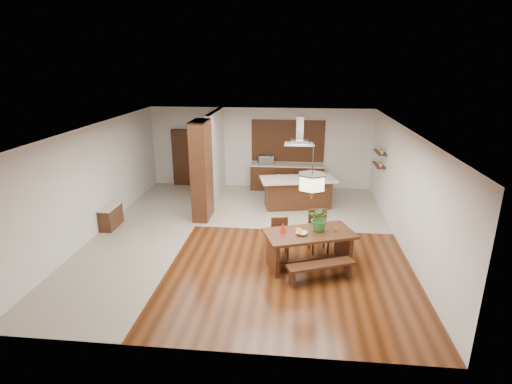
# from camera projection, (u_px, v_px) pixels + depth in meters

# --- Properties ---
(room_shell) EXTENTS (9.00, 9.04, 2.92)m
(room_shell) POSITION_uv_depth(u_px,v_px,m) (244.00, 161.00, 10.07)
(room_shell) COLOR #3A1B0A
(room_shell) RESTS_ON ground
(tile_hallway) EXTENTS (2.50, 9.00, 0.01)m
(tile_hallway) POSITION_uv_depth(u_px,v_px,m) (146.00, 231.00, 10.97)
(tile_hallway) COLOR #B3A995
(tile_hallway) RESTS_ON ground
(tile_kitchen) EXTENTS (5.50, 4.00, 0.01)m
(tile_kitchen) POSITION_uv_depth(u_px,v_px,m) (293.00, 205.00, 12.95)
(tile_kitchen) COLOR #B3A995
(tile_kitchen) RESTS_ON ground
(soffit_band) EXTENTS (8.00, 9.00, 0.02)m
(soffit_band) POSITION_uv_depth(u_px,v_px,m) (244.00, 129.00, 9.81)
(soffit_band) COLOR #36190D
(soffit_band) RESTS_ON room_shell
(partition_pier) EXTENTS (0.45, 1.00, 2.90)m
(partition_pier) POSITION_uv_depth(u_px,v_px,m) (202.00, 171.00, 11.53)
(partition_pier) COLOR black
(partition_pier) RESTS_ON ground
(partition_stub) EXTENTS (0.18, 2.40, 2.90)m
(partition_stub) POSITION_uv_depth(u_px,v_px,m) (216.00, 155.00, 13.51)
(partition_stub) COLOR silver
(partition_stub) RESTS_ON ground
(hallway_console) EXTENTS (0.37, 0.88, 0.63)m
(hallway_console) POSITION_uv_depth(u_px,v_px,m) (111.00, 217.00, 11.17)
(hallway_console) COLOR black
(hallway_console) RESTS_ON ground
(hallway_doorway) EXTENTS (1.10, 0.20, 2.10)m
(hallway_doorway) POSITION_uv_depth(u_px,v_px,m) (188.00, 158.00, 14.80)
(hallway_doorway) COLOR black
(hallway_doorway) RESTS_ON ground
(rear_counter) EXTENTS (2.60, 0.62, 0.95)m
(rear_counter) POSITION_uv_depth(u_px,v_px,m) (287.00, 177.00, 14.44)
(rear_counter) COLOR black
(rear_counter) RESTS_ON ground
(kitchen_window) EXTENTS (2.60, 0.08, 1.50)m
(kitchen_window) POSITION_uv_depth(u_px,v_px,m) (288.00, 141.00, 14.29)
(kitchen_window) COLOR #AA6533
(kitchen_window) RESTS_ON room_shell
(shelf_lower) EXTENTS (0.26, 0.90, 0.04)m
(shelf_lower) POSITION_uv_depth(u_px,v_px,m) (379.00, 165.00, 12.36)
(shelf_lower) COLOR black
(shelf_lower) RESTS_ON room_shell
(shelf_upper) EXTENTS (0.26, 0.90, 0.04)m
(shelf_upper) POSITION_uv_depth(u_px,v_px,m) (380.00, 152.00, 12.24)
(shelf_upper) COLOR black
(shelf_upper) RESTS_ON room_shell
(dining_table) EXTENTS (2.19, 1.59, 0.82)m
(dining_table) POSITION_uv_depth(u_px,v_px,m) (309.00, 241.00, 8.99)
(dining_table) COLOR black
(dining_table) RESTS_ON ground
(dining_bench) EXTENTS (1.49, 0.85, 0.41)m
(dining_bench) POSITION_uv_depth(u_px,v_px,m) (320.00, 272.00, 8.46)
(dining_bench) COLOR black
(dining_bench) RESTS_ON ground
(dining_chair_left) EXTENTS (0.47, 0.47, 0.92)m
(dining_chair_left) POSITION_uv_depth(u_px,v_px,m) (280.00, 238.00, 9.48)
(dining_chair_left) COLOR black
(dining_chair_left) RESTS_ON ground
(dining_chair_right) EXTENTS (0.55, 0.55, 1.04)m
(dining_chair_right) POSITION_uv_depth(u_px,v_px,m) (319.00, 232.00, 9.68)
(dining_chair_right) COLOR black
(dining_chair_right) RESTS_ON ground
(pendant_lantern) EXTENTS (0.64, 0.64, 1.31)m
(pendant_lantern) POSITION_uv_depth(u_px,v_px,m) (312.00, 171.00, 8.48)
(pendant_lantern) COLOR #FFF3C3
(pendant_lantern) RESTS_ON room_shell
(foliage_plant) EXTENTS (0.61, 0.56, 0.59)m
(foliage_plant) POSITION_uv_depth(u_px,v_px,m) (320.00, 218.00, 8.93)
(foliage_plant) COLOR #2B6B23
(foliage_plant) RESTS_ON dining_table
(fruit_bowl) EXTENTS (0.31, 0.31, 0.06)m
(fruit_bowl) POSITION_uv_depth(u_px,v_px,m) (302.00, 233.00, 8.80)
(fruit_bowl) COLOR beige
(fruit_bowl) RESTS_ON dining_table
(napkin_cone) EXTENTS (0.17, 0.17, 0.24)m
(napkin_cone) POSITION_uv_depth(u_px,v_px,m) (283.00, 227.00, 8.88)
(napkin_cone) COLOR #B11E0C
(napkin_cone) RESTS_ON dining_table
(gold_ornament) EXTENTS (0.10, 0.10, 0.11)m
(gold_ornament) POSITION_uv_depth(u_px,v_px,m) (336.00, 230.00, 8.91)
(gold_ornament) COLOR gold
(gold_ornament) RESTS_ON dining_table
(kitchen_island) EXTENTS (2.50, 1.50, 0.97)m
(kitchen_island) POSITION_uv_depth(u_px,v_px,m) (298.00, 192.00, 12.68)
(kitchen_island) COLOR black
(kitchen_island) RESTS_ON ground
(range_hood) EXTENTS (0.90, 0.55, 0.87)m
(range_hood) POSITION_uv_depth(u_px,v_px,m) (300.00, 131.00, 12.07)
(range_hood) COLOR silver
(range_hood) RESTS_ON room_shell
(island_cup) EXTENTS (0.17, 0.17, 0.11)m
(island_cup) POSITION_uv_depth(u_px,v_px,m) (312.00, 178.00, 12.36)
(island_cup) COLOR white
(island_cup) RESTS_ON kitchen_island
(microwave) EXTENTS (0.60, 0.49, 0.29)m
(microwave) POSITION_uv_depth(u_px,v_px,m) (266.00, 160.00, 14.35)
(microwave) COLOR silver
(microwave) RESTS_ON rear_counter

